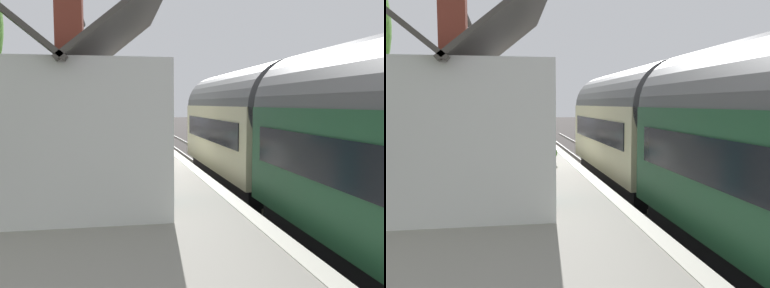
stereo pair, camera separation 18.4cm
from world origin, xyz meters
TOP-DOWN VIEW (x-y plane):
  - ground_plane at (0.00, 0.00)m, footprint 160.00×160.00m
  - platform at (0.00, 3.65)m, footprint 32.00×5.30m
  - platform_edge_coping at (0.00, 1.18)m, footprint 32.00×0.36m
  - rail_near at (0.00, -1.62)m, footprint 52.00×0.08m
  - rail_far at (0.00, -0.18)m, footprint 52.00×0.08m
  - train at (-5.71, -0.90)m, footprint 18.30×2.73m
  - station_building at (-5.80, 4.80)m, footprint 6.43×4.24m
  - bench_near_building at (0.30, 2.57)m, footprint 1.41×0.48m
  - bench_by_lamp at (6.25, 2.38)m, footprint 1.40×0.43m
  - bench_platform_end at (9.75, 2.42)m, footprint 1.41×0.48m
  - bench_mid_platform at (4.16, 2.61)m, footprint 1.41×0.46m
  - planter_corner_building at (10.45, 5.02)m, footprint 0.86×0.32m
  - planter_by_door at (-0.88, 2.05)m, footprint 0.41×0.41m
  - planter_bench_right at (1.90, 3.58)m, footprint 1.08×0.32m

SIDE VIEW (x-z plane):
  - ground_plane at x=0.00m, z-range 0.00..0.00m
  - rail_near at x=0.00m, z-range 0.00..0.14m
  - rail_far at x=0.00m, z-range 0.00..0.14m
  - platform at x=0.00m, z-range 0.00..0.82m
  - platform_edge_coping at x=0.00m, z-range 0.82..0.84m
  - planter_corner_building at x=10.45m, z-range 0.81..1.35m
  - planter_bench_right at x=1.90m, z-range 0.81..1.37m
  - planter_by_door at x=-0.88m, z-range 0.82..1.48m
  - bench_near_building at x=0.30m, z-range 0.86..1.74m
  - bench_by_lamp at x=6.25m, z-range 0.86..1.74m
  - bench_platform_end at x=9.75m, z-range 0.86..1.74m
  - bench_mid_platform at x=4.16m, z-range 0.86..1.74m
  - train at x=-5.71m, z-range 0.05..4.38m
  - station_building at x=-5.80m, z-range -0.54..5.59m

